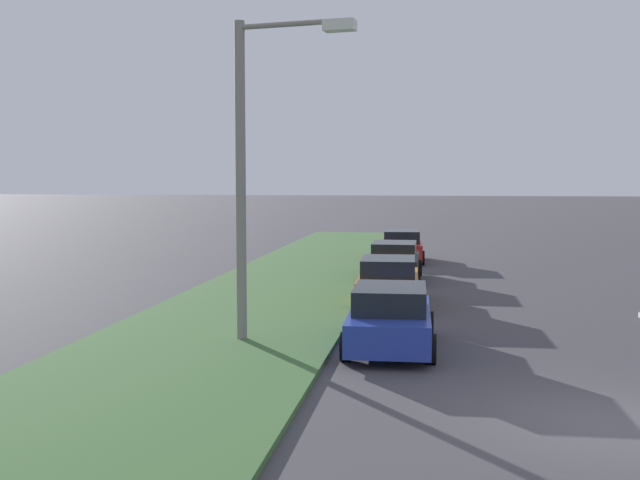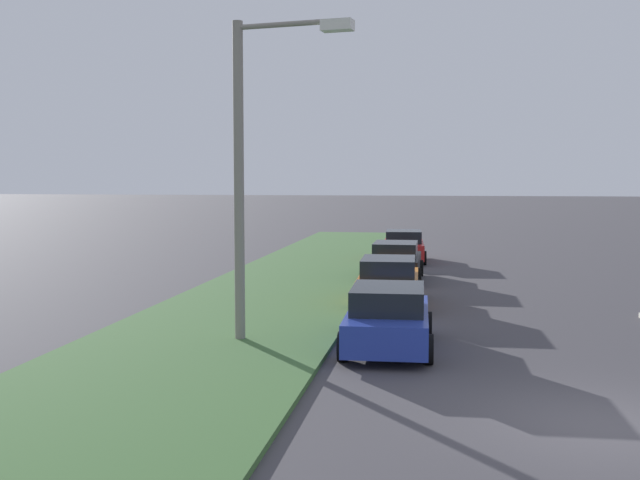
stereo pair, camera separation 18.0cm
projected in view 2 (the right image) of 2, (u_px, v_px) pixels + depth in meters
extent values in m
plane|color=#423F44|center=(605.00, 426.00, 12.05)|extent=(300.00, 300.00, 0.00)
cube|color=#3D6633|center=(259.00, 305.00, 23.16)|extent=(60.00, 6.00, 0.12)
cube|color=#23389E|center=(388.00, 324.00, 17.48)|extent=(4.35, 1.91, 0.70)
cube|color=black|center=(388.00, 298.00, 17.23)|extent=(2.24, 1.66, 0.55)
cylinder|color=black|center=(354.00, 323.00, 18.95)|extent=(0.65, 0.24, 0.64)
cylinder|color=black|center=(427.00, 325.00, 18.72)|extent=(0.65, 0.24, 0.64)
cylinder|color=black|center=(343.00, 347.00, 16.29)|extent=(0.65, 0.24, 0.64)
cylinder|color=black|center=(428.00, 349.00, 16.05)|extent=(0.65, 0.24, 0.64)
cube|color=orange|center=(389.00, 286.00, 23.52)|extent=(4.35, 1.93, 0.70)
cube|color=black|center=(388.00, 267.00, 23.27)|extent=(2.25, 1.67, 0.55)
cylinder|color=black|center=(363.00, 288.00, 24.99)|extent=(0.65, 0.24, 0.64)
cylinder|color=black|center=(418.00, 289.00, 24.76)|extent=(0.65, 0.24, 0.64)
cylinder|color=black|center=(356.00, 301.00, 22.32)|extent=(0.65, 0.24, 0.64)
cylinder|color=black|center=(418.00, 302.00, 22.09)|extent=(0.65, 0.24, 0.64)
cube|color=black|center=(396.00, 265.00, 29.14)|extent=(4.31, 1.81, 0.70)
cube|color=black|center=(396.00, 249.00, 28.89)|extent=(2.20, 1.61, 0.55)
cylinder|color=black|center=(375.00, 267.00, 30.63)|extent=(0.64, 0.22, 0.64)
cylinder|color=black|center=(420.00, 268.00, 30.34)|extent=(0.64, 0.22, 0.64)
cylinder|color=black|center=(369.00, 276.00, 27.98)|extent=(0.64, 0.22, 0.64)
cylinder|color=black|center=(418.00, 277.00, 27.69)|extent=(0.64, 0.22, 0.64)
cube|color=red|center=(404.00, 249.00, 35.53)|extent=(4.39, 2.03, 0.70)
cube|color=black|center=(404.00, 236.00, 35.28)|extent=(2.28, 1.72, 0.55)
cylinder|color=black|center=(385.00, 252.00, 36.98)|extent=(0.65, 0.25, 0.64)
cylinder|color=black|center=(422.00, 252.00, 36.79)|extent=(0.65, 0.25, 0.64)
cylinder|color=black|center=(384.00, 258.00, 34.30)|extent=(0.65, 0.25, 0.64)
cylinder|color=black|center=(424.00, 258.00, 34.11)|extent=(0.65, 0.25, 0.64)
cylinder|color=gray|center=(239.00, 185.00, 17.79)|extent=(0.24, 0.24, 7.50)
cylinder|color=gray|center=(286.00, 24.00, 17.12)|extent=(0.51, 2.39, 0.12)
cube|color=silver|center=(337.00, 25.00, 16.74)|extent=(0.47, 0.75, 0.24)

